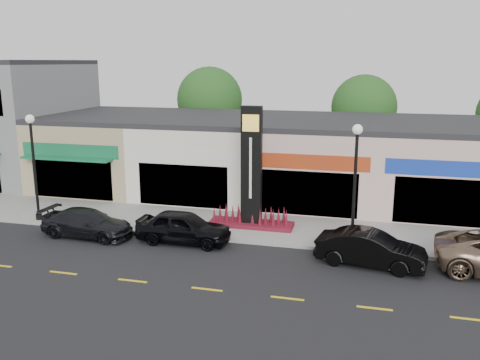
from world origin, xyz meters
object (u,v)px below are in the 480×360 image
Objects in this scene: pylon_sign at (251,185)px; car_dark_sedan at (87,223)px; lamp_east_near at (355,174)px; car_black_sedan at (183,227)px; lamp_west_near at (33,157)px; car_black_conv at (371,249)px.

pylon_sign is 1.33× the size of car_dark_sedan.
pylon_sign is at bearing -64.31° from car_dark_sedan.
car_black_sedan is at bearing -172.39° from lamp_east_near.
lamp_east_near is 1.21× the size of car_dark_sedan.
lamp_west_near is 8.90m from car_black_sedan.
car_black_conv is at bearing -88.30° from car_dark_sedan.
pylon_sign reaches higher than lamp_west_near.
car_dark_sedan is at bearing -20.30° from lamp_west_near.
lamp_east_near is 3.33m from car_black_conv.
car_black_sedan is at bearing 95.26° from car_black_conv.
lamp_east_near is at bearing -80.58° from car_dark_sedan.
lamp_west_near is at bearing 94.13° from car_black_conv.
pylon_sign is 1.36× the size of car_black_conv.
lamp_east_near is (16.00, 0.00, 0.00)m from lamp_west_near.
lamp_east_near is at bearing 35.43° from car_black_conv.
lamp_east_near is 5.42m from pylon_sign.
pylon_sign is 1.36× the size of car_black_sedan.
pylon_sign is at bearing -42.86° from car_black_sedan.
car_dark_sedan is 1.02× the size of car_black_sedan.
car_black_sedan is (-2.59, -2.71, -1.52)m from pylon_sign.
car_dark_sedan is at bearing -173.77° from lamp_east_near.
lamp_west_near reaches higher than car_dark_sedan.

